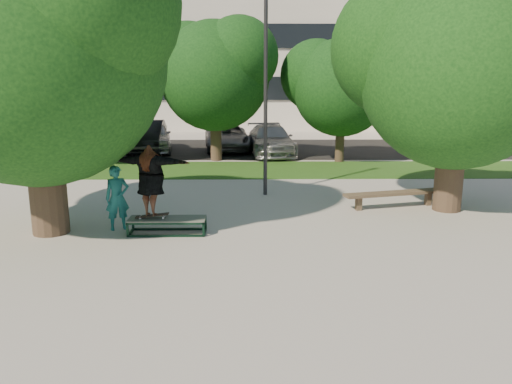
{
  "coord_description": "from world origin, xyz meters",
  "views": [
    {
      "loc": [
        0.51,
        -10.41,
        3.53
      ],
      "look_at": [
        0.65,
        0.6,
        1.07
      ],
      "focal_mm": 35.0,
      "sensor_mm": 36.0,
      "label": 1
    }
  ],
  "objects_px": {
    "tree_left": "(31,39)",
    "car_silver_b": "(270,140)",
    "car_dark": "(147,136)",
    "car_silver_a": "(152,136)",
    "car_grey": "(227,137)",
    "lamppost": "(266,93)",
    "bench": "(394,194)",
    "tree_right": "(455,59)",
    "bystander": "(117,198)",
    "grind_box": "(167,226)"
  },
  "relations": [
    {
      "from": "car_silver_a",
      "to": "car_silver_b",
      "type": "distance_m",
      "value": 6.06
    },
    {
      "from": "lamppost",
      "to": "bench",
      "type": "height_order",
      "value": "lamppost"
    },
    {
      "from": "lamppost",
      "to": "tree_right",
      "type": "bearing_deg",
      "value": -21.28
    },
    {
      "from": "lamppost",
      "to": "grind_box",
      "type": "relative_size",
      "value": 3.39
    },
    {
      "from": "lamppost",
      "to": "tree_left",
      "type": "bearing_deg",
      "value": -143.58
    },
    {
      "from": "tree_right",
      "to": "bench",
      "type": "xyz_separation_m",
      "value": [
        -1.31,
        0.2,
        -3.71
      ]
    },
    {
      "from": "bystander",
      "to": "tree_left",
      "type": "bearing_deg",
      "value": 163.14
    },
    {
      "from": "bench",
      "to": "car_dark",
      "type": "distance_m",
      "value": 14.75
    },
    {
      "from": "tree_right",
      "to": "car_grey",
      "type": "xyz_separation_m",
      "value": [
        -6.55,
        12.25,
        -3.43
      ]
    },
    {
      "from": "grind_box",
      "to": "bystander",
      "type": "height_order",
      "value": "bystander"
    },
    {
      "from": "car_silver_b",
      "to": "tree_left",
      "type": "bearing_deg",
      "value": -121.16
    },
    {
      "from": "car_grey",
      "to": "bench",
      "type": "bearing_deg",
      "value": -72.67
    },
    {
      "from": "tree_right",
      "to": "car_dark",
      "type": "relative_size",
      "value": 1.37
    },
    {
      "from": "tree_left",
      "to": "car_dark",
      "type": "bearing_deg",
      "value": 91.6
    },
    {
      "from": "bench",
      "to": "car_silver_a",
      "type": "bearing_deg",
      "value": 113.53
    },
    {
      "from": "bench",
      "to": "tree_left",
      "type": "bearing_deg",
      "value": 179.38
    },
    {
      "from": "tree_right",
      "to": "bench",
      "type": "relative_size",
      "value": 2.16
    },
    {
      "from": "lamppost",
      "to": "bystander",
      "type": "distance_m",
      "value": 5.74
    },
    {
      "from": "tree_left",
      "to": "car_dark",
      "type": "distance_m",
      "value": 14.13
    },
    {
      "from": "tree_right",
      "to": "car_dark",
      "type": "distance_m",
      "value": 16.1
    },
    {
      "from": "car_dark",
      "to": "car_silver_b",
      "type": "xyz_separation_m",
      "value": [
        6.2,
        -1.0,
        -0.08
      ]
    },
    {
      "from": "bench",
      "to": "car_silver_a",
      "type": "height_order",
      "value": "car_silver_a"
    },
    {
      "from": "bystander",
      "to": "car_dark",
      "type": "xyz_separation_m",
      "value": [
        -2.0,
        13.47,
        0.0
      ]
    },
    {
      "from": "lamppost",
      "to": "car_dark",
      "type": "distance_m",
      "value": 11.52
    },
    {
      "from": "car_grey",
      "to": "car_silver_a",
      "type": "bearing_deg",
      "value": -179.15
    },
    {
      "from": "grind_box",
      "to": "car_dark",
      "type": "distance_m",
      "value": 14.22
    },
    {
      "from": "car_silver_a",
      "to": "car_grey",
      "type": "relative_size",
      "value": 0.97
    },
    {
      "from": "car_silver_b",
      "to": "tree_right",
      "type": "bearing_deg",
      "value": -74.06
    },
    {
      "from": "bystander",
      "to": "car_dark",
      "type": "height_order",
      "value": "car_dark"
    },
    {
      "from": "lamppost",
      "to": "car_dark",
      "type": "bearing_deg",
      "value": 120.2
    },
    {
      "from": "bench",
      "to": "lamppost",
      "type": "bearing_deg",
      "value": 140.16
    },
    {
      "from": "grind_box",
      "to": "tree_left",
      "type": "bearing_deg",
      "value": 176.31
    },
    {
      "from": "lamppost",
      "to": "bench",
      "type": "relative_size",
      "value": 2.03
    },
    {
      "from": "tree_right",
      "to": "car_silver_a",
      "type": "height_order",
      "value": "tree_right"
    },
    {
      "from": "bench",
      "to": "grind_box",
      "type": "bearing_deg",
      "value": -172.99
    },
    {
      "from": "tree_right",
      "to": "car_grey",
      "type": "height_order",
      "value": "tree_right"
    },
    {
      "from": "tree_right",
      "to": "bench",
      "type": "height_order",
      "value": "tree_right"
    },
    {
      "from": "bystander",
      "to": "car_grey",
      "type": "bearing_deg",
      "value": 58.33
    },
    {
      "from": "bystander",
      "to": "car_silver_b",
      "type": "distance_m",
      "value": 13.15
    },
    {
      "from": "grind_box",
      "to": "tree_right",
      "type": "bearing_deg",
      "value": 16.47
    },
    {
      "from": "car_dark",
      "to": "car_silver_b",
      "type": "distance_m",
      "value": 6.28
    },
    {
      "from": "car_grey",
      "to": "car_silver_b",
      "type": "relative_size",
      "value": 0.98
    },
    {
      "from": "tree_left",
      "to": "car_silver_b",
      "type": "relative_size",
      "value": 1.46
    },
    {
      "from": "tree_right",
      "to": "lamppost",
      "type": "height_order",
      "value": "tree_right"
    },
    {
      "from": "grind_box",
      "to": "car_grey",
      "type": "xyz_separation_m",
      "value": [
        0.8,
        14.42,
        0.47
      ]
    },
    {
      "from": "car_silver_b",
      "to": "bench",
      "type": "bearing_deg",
      "value": -80.02
    },
    {
      "from": "grind_box",
      "to": "car_silver_a",
      "type": "xyz_separation_m",
      "value": [
        -3.0,
        13.95,
        0.6
      ]
    },
    {
      "from": "lamppost",
      "to": "car_dark",
      "type": "xyz_separation_m",
      "value": [
        -5.67,
        9.75,
        -2.37
      ]
    },
    {
      "from": "tree_left",
      "to": "tree_right",
      "type": "height_order",
      "value": "tree_left"
    },
    {
      "from": "tree_left",
      "to": "car_grey",
      "type": "relative_size",
      "value": 1.49
    }
  ]
}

